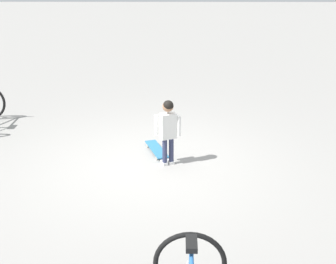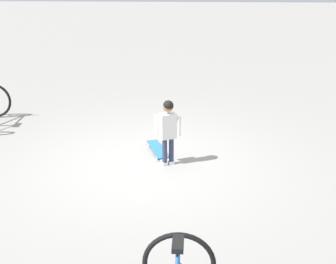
{
  "view_description": "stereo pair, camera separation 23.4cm",
  "coord_description": "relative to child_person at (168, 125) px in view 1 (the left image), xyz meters",
  "views": [
    {
      "loc": [
        -6.59,
        -0.4,
        3.15
      ],
      "look_at": [
        0.02,
        -0.36,
        0.55
      ],
      "focal_mm": 49.49,
      "sensor_mm": 36.0,
      "label": 1
    },
    {
      "loc": [
        -6.59,
        -0.63,
        3.15
      ],
      "look_at": [
        0.02,
        -0.36,
        0.55
      ],
      "focal_mm": 49.49,
      "sensor_mm": 36.0,
      "label": 2
    }
  ],
  "objects": [
    {
      "name": "child_person",
      "position": [
        0.0,
        0.0,
        0.0
      ],
      "size": [
        0.25,
        0.41,
        1.06
      ],
      "color": "#2D3351",
      "rests_on": "ground"
    },
    {
      "name": "ground_plane",
      "position": [
        -0.02,
        0.36,
        -0.66
      ],
      "size": [
        50.0,
        50.0,
        0.0
      ],
      "primitive_type": "plane",
      "color": "gray"
    },
    {
      "name": "skateboard",
      "position": [
        0.45,
        0.19,
        -0.6
      ],
      "size": [
        0.79,
        0.43,
        0.07
      ],
      "color": "teal",
      "rests_on": "ground"
    }
  ]
}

